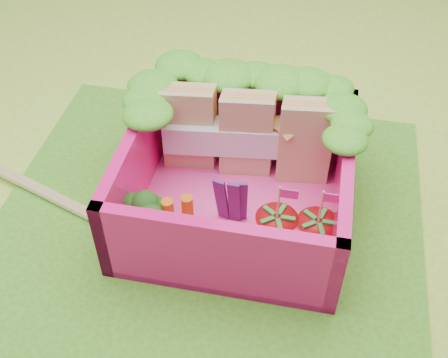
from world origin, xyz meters
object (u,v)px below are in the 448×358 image
Objects in this scene: strawberry_right at (316,236)px; chopsticks at (41,190)px; bento_box at (237,178)px; sandwich_stack at (248,135)px; broccoli at (145,213)px; strawberry_left at (276,231)px.

chopsticks is at bearing 174.68° from strawberry_right.
sandwich_stack reaches higher than bento_box.
broccoli is 0.75m from strawberry_left.
broccoli is at bearing -175.02° from strawberry_left.
bento_box is 0.58× the size of chopsticks.
bento_box is at bearing 151.45° from strawberry_right.
strawberry_right is at bearing -50.81° from sandwich_stack.
chopsticks is (-1.76, 0.16, -0.15)m from strawberry_right.
broccoli is 0.97m from strawberry_right.
chopsticks is at bearing 173.44° from strawberry_left.
chopsticks is at bearing -160.77° from sandwich_stack.
strawberry_right reaches higher than broccoli.
strawberry_left is 0.23m from strawberry_right.
strawberry_right is (0.97, 0.08, -0.06)m from broccoli.
broccoli is at bearing -143.31° from bento_box.
sandwich_stack reaches higher than chopsticks.
strawberry_left is at bearing -176.80° from strawberry_right.
strawberry_left is at bearing -6.56° from chopsticks.
strawberry_left is (0.27, -0.28, -0.10)m from bento_box.
sandwich_stack is at bearing 129.19° from strawberry_right.
bento_box is at bearing -91.02° from sandwich_stack.
broccoli is (-0.47, -0.35, -0.04)m from bento_box.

